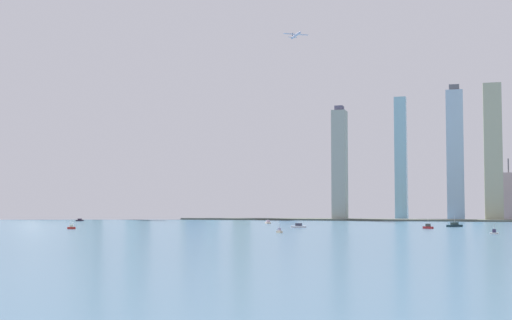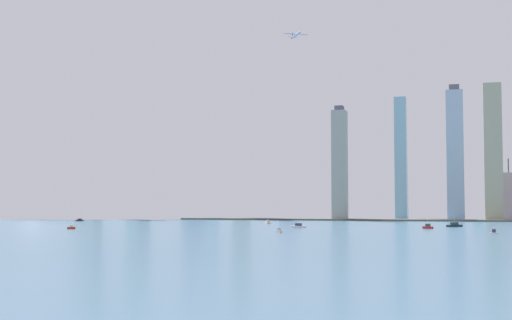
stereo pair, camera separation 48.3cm
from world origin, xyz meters
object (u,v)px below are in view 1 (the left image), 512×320
Objects in this scene: observation_tower at (99,109)px; skyscraper_9 at (493,152)px; skyscraper_5 at (455,154)px; boat_7 at (494,232)px; airplane at (296,35)px; boat_0 at (428,227)px; skyscraper_8 at (213,181)px; boat_1 at (299,226)px; boat_4 at (80,220)px; skyscraper_7 at (135,165)px; skyscraper_11 at (477,203)px; boat_6 at (455,225)px; skyscraper_3 at (242,167)px; boat_3 at (279,231)px; skyscraper_10 at (190,187)px; skyscraper_12 at (197,191)px; skyscraper_1 at (401,159)px; skyscraper_6 at (145,185)px; skyscraper_13 at (340,164)px; skyscraper_0 at (81,182)px; boat_2 at (268,222)px; boat_5 at (71,227)px; skyscraper_4 at (289,202)px; skyscraper_2 at (509,196)px; stadium_dome at (41,212)px.

observation_tower is 2.09× the size of skyscraper_9.
boat_7 is (33.49, -453.59, -89.48)m from skyscraper_5.
boat_0 is at bearing 1.93° from airplane.
observation_tower reaches higher than skyscraper_8.
boat_4 is at bearing 139.00° from boat_1.
skyscraper_7 is 2.88× the size of skyscraper_11.
boat_6 is (141.05, 65.02, 0.14)m from boat_1.
skyscraper_3 is 467.84m from boat_3.
skyscraper_10 is (-22.54, -38.50, -9.82)m from skyscraper_8.
skyscraper_1 is at bearing 5.61° from skyscraper_12.
observation_tower reaches higher than skyscraper_5.
skyscraper_5 is at bearing 78.13° from airplane.
skyscraper_8 is at bearing 34.15° from skyscraper_6.
boat_1 is at bearing 157.86° from boat_6.
skyscraper_6 is at bearing 170.65° from skyscraper_13.
skyscraper_0 is 403.44m from airplane.
observation_tower is at bearing -151.61° from boat_4.
boat_2 is (-129.56, -227.19, -83.52)m from skyscraper_1.
airplane is (118.74, 376.36, 251.82)m from boat_5.
airplane reaches higher than skyscraper_9.
skyscraper_1 is at bearing 129.99° from boat_0.
boat_4 is at bearing -60.16° from skyscraper_0.
skyscraper_11 is at bearing 86.02° from airplane.
boat_1 is (10.53, -293.42, -73.51)m from skyscraper_13.
observation_tower is at bearing -4.14° from boat_3.
skyscraper_4 is 7.64× the size of boat_5.
skyscraper_8 is 7.20× the size of boat_6.
skyscraper_5 reaches higher than skyscraper_9.
skyscraper_1 is at bearing 64.09° from boat_1.
skyscraper_8 is (185.57, 83.65, 1.59)m from skyscraper_0.
skyscraper_9 is 408.54m from boat_7.
skyscraper_2 is 420.75m from boat_1.
skyscraper_9 is 318.08m from boat_0.
skyscraper_4 is at bearing 173.35° from skyscraper_2.
skyscraper_8 is 1.87× the size of skyscraper_11.
skyscraper_0 is at bearing 177.93° from skyscraper_3.
boat_7 is (427.15, -460.06, -46.27)m from skyscraper_10.
skyscraper_12 is 10.30× the size of boat_7.
boat_0 is 165.17m from boat_3.
skyscraper_1 is 274.55m from boat_2.
skyscraper_7 is 26.15× the size of boat_5.
skyscraper_7 reaches higher than skyscraper_0.
skyscraper_5 is 26.44× the size of boat_3.
skyscraper_6 is at bearing -113.16° from boat_5.
skyscraper_2 is 308.39m from boat_6.
skyscraper_5 reaches higher than skyscraper_0.
stadium_dome is 0.91× the size of skyscraper_8.
skyscraper_13 is 430.59m from boat_5.
boat_1 is 385.54m from airplane.
skyscraper_8 is at bearing 173.09° from skyscraper_5.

